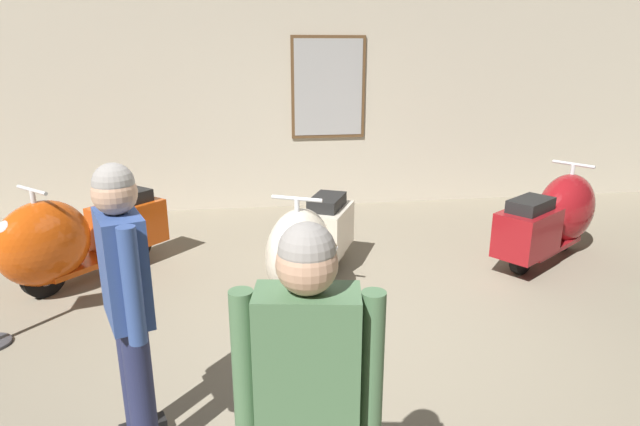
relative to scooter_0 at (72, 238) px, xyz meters
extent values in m
plane|color=gray|center=(2.39, -1.44, -0.45)|extent=(60.00, 60.00, 0.00)
cube|color=#BCB29E|center=(2.39, 2.37, 1.23)|extent=(18.00, 0.20, 3.35)
cube|color=brown|center=(2.71, 2.25, 1.16)|extent=(0.98, 0.03, 1.32)
cube|color=#9E9E9E|center=(2.71, 2.23, 1.16)|extent=(0.90, 0.01, 1.24)
cylinder|color=black|center=(-0.21, -0.23, -0.25)|extent=(0.33, 0.34, 0.40)
cylinder|color=silver|center=(-0.21, -0.23, -0.25)|extent=(0.19, 0.20, 0.18)
cylinder|color=black|center=(0.43, 0.46, -0.25)|extent=(0.33, 0.34, 0.40)
cylinder|color=silver|center=(0.43, 0.46, -0.25)|extent=(0.19, 0.20, 0.18)
cube|color=#C6470F|center=(0.11, 0.12, -0.27)|extent=(0.90, 0.93, 0.05)
ellipsoid|color=#C6470F|center=(-0.18, -0.19, 0.03)|extent=(0.94, 0.96, 0.75)
cube|color=#C6470F|center=(0.40, 0.43, -0.03)|extent=(0.75, 0.76, 0.44)
cube|color=black|center=(0.40, 0.43, 0.25)|extent=(0.53, 0.54, 0.12)
sphere|color=silver|center=(-0.36, -0.40, 0.24)|extent=(0.15, 0.15, 0.15)
cylinder|color=silver|center=(-0.20, -0.21, 0.38)|extent=(0.04, 0.04, 0.28)
cylinder|color=silver|center=(-0.20, -0.21, 0.52)|extent=(0.34, 0.32, 0.03)
cylinder|color=black|center=(1.97, -0.75, -0.25)|extent=(0.24, 0.38, 0.39)
cylinder|color=silver|center=(1.97, -0.75, -0.25)|extent=(0.16, 0.20, 0.17)
cylinder|color=black|center=(2.37, 0.08, -0.25)|extent=(0.24, 0.38, 0.39)
cylinder|color=silver|center=(2.37, 0.08, -0.25)|extent=(0.16, 0.20, 0.17)
cube|color=beige|center=(2.17, -0.33, -0.27)|extent=(0.71, 0.98, 0.05)
ellipsoid|color=beige|center=(1.99, -0.70, 0.02)|extent=(0.81, 0.95, 0.74)
cube|color=beige|center=(2.35, 0.05, -0.04)|extent=(0.63, 0.76, 0.43)
cube|color=black|center=(2.35, 0.05, 0.23)|extent=(0.45, 0.54, 0.12)
sphere|color=silver|center=(1.88, -0.95, 0.23)|extent=(0.15, 0.15, 0.15)
cylinder|color=silver|center=(1.98, -0.73, 0.36)|extent=(0.04, 0.04, 0.27)
cylinder|color=silver|center=(1.98, -0.73, 0.50)|extent=(0.40, 0.21, 0.03)
cube|color=silver|center=(2.22, -0.81, -0.03)|extent=(0.29, 0.59, 0.02)
cylinder|color=black|center=(4.97, 0.16, -0.25)|extent=(0.37, 0.29, 0.39)
cylinder|color=silver|center=(4.97, 0.16, -0.25)|extent=(0.20, 0.18, 0.18)
cylinder|color=black|center=(4.21, -0.37, -0.25)|extent=(0.37, 0.29, 0.39)
cylinder|color=silver|center=(4.21, -0.37, -0.25)|extent=(0.20, 0.18, 0.18)
cube|color=maroon|center=(4.59, -0.10, -0.27)|extent=(0.96, 0.82, 0.05)
ellipsoid|color=maroon|center=(4.93, 0.13, 0.03)|extent=(0.96, 0.88, 0.74)
cube|color=maroon|center=(4.24, -0.34, -0.04)|extent=(0.77, 0.70, 0.43)
cube|color=black|center=(4.24, -0.34, 0.24)|extent=(0.54, 0.49, 0.12)
sphere|color=silver|center=(5.16, 0.29, 0.23)|extent=(0.15, 0.15, 0.15)
cylinder|color=silver|center=(4.95, 0.15, 0.37)|extent=(0.04, 0.04, 0.27)
cylinder|color=silver|center=(4.95, 0.15, 0.51)|extent=(0.27, 0.37, 0.03)
cube|color=silver|center=(4.79, 0.34, -0.02)|extent=(0.55, 0.38, 0.02)
cube|color=#4C724C|center=(1.76, -3.22, 0.60)|extent=(0.39, 0.25, 0.55)
cylinder|color=#4C724C|center=(1.98, -3.26, 0.59)|extent=(0.09, 0.09, 0.57)
cylinder|color=#4C724C|center=(1.54, -3.18, 0.59)|extent=(0.09, 0.09, 0.57)
sphere|color=tan|center=(1.76, -3.22, 0.97)|extent=(0.21, 0.21, 0.21)
sphere|color=gray|center=(1.76, -3.22, 1.02)|extent=(0.19, 0.19, 0.19)
cylinder|color=#23284C|center=(1.00, -2.39, 0.02)|extent=(0.13, 0.13, 0.79)
cylinder|color=#23284C|center=(0.93, -2.19, 0.02)|extent=(0.13, 0.13, 0.79)
cube|color=#334C8C|center=(0.96, -2.29, 0.62)|extent=(0.31, 0.41, 0.56)
cylinder|color=#334C8C|center=(1.04, -2.50, 0.61)|extent=(0.09, 0.09, 0.58)
cylinder|color=#334C8C|center=(0.88, -2.08, 0.61)|extent=(0.09, 0.09, 0.58)
sphere|color=tan|center=(0.96, -2.29, 1.00)|extent=(0.21, 0.21, 0.21)
sphere|color=gray|center=(0.96, -2.29, 1.05)|extent=(0.19, 0.19, 0.19)
camera|label=1|loc=(1.57, -4.81, 1.65)|focal=29.81mm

